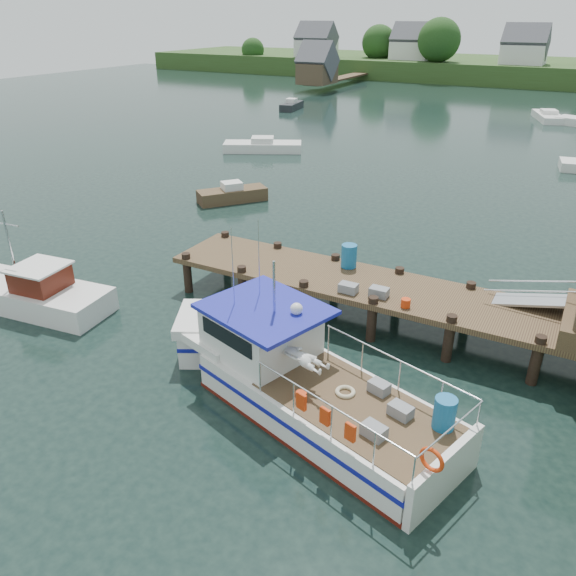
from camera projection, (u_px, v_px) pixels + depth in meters
The scene contains 9 objects.
ground_plane at pixel (332, 310), 20.45m from camera, with size 160.00×160.00×0.00m, color black.
far_shore at pixel (561, 68), 84.31m from camera, with size 140.00×42.55×9.22m.
dock at pixel (534, 294), 16.66m from camera, with size 16.60×3.00×4.78m.
lobster_boat at pixel (292, 375), 15.29m from camera, with size 9.87×5.25×4.80m.
work_boat at pixel (28, 292), 20.48m from camera, with size 6.93×2.74×3.62m.
moored_rowboat at pixel (232, 194), 31.97m from camera, with size 3.43×3.88×1.13m.
moored_a at pixel (263, 146), 43.49m from camera, with size 6.23×4.53×1.10m.
moored_d at pixel (548, 116), 56.07m from camera, with size 3.82×6.30×1.01m.
moored_e at pixel (292, 105), 62.14m from camera, with size 2.14×4.44×1.18m.
Camera 1 is at (7.24, -16.54, 9.76)m, focal length 35.00 mm.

